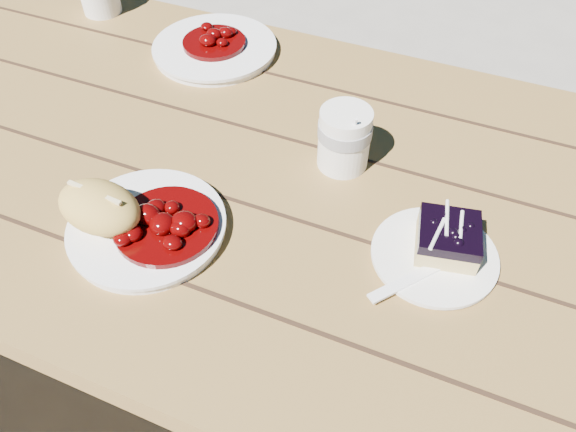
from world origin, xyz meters
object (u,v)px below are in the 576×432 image
at_px(coffee_cup, 344,139).
at_px(bread_roll, 99,207).
at_px(blueberry_cake, 448,238).
at_px(main_plate, 148,228).
at_px(second_plate, 215,49).
at_px(dessert_plate, 434,256).
at_px(picnic_table, 194,211).

bearing_deg(coffee_cup, bread_roll, -134.89).
bearing_deg(bread_roll, blueberry_cake, 17.77).
relative_size(main_plate, blueberry_cake, 2.30).
xyz_separation_m(blueberry_cake, second_plate, (-0.52, 0.32, -0.02)).
height_order(main_plate, coffee_cup, coffee_cup).
bearing_deg(main_plate, bread_roll, -160.02).
height_order(main_plate, dessert_plate, main_plate).
bearing_deg(second_plate, bread_roll, -80.99).
distance_m(picnic_table, blueberry_cake, 0.49).
bearing_deg(picnic_table, second_plate, 106.27).
bearing_deg(picnic_table, coffee_cup, 13.14).
distance_m(bread_roll, second_plate, 0.47).
relative_size(dessert_plate, blueberry_cake, 1.75).
bearing_deg(second_plate, blueberry_cake, -31.77).
xyz_separation_m(picnic_table, dessert_plate, (0.43, -0.07, 0.17)).
height_order(main_plate, blueberry_cake, blueberry_cake).
height_order(picnic_table, second_plate, second_plate).
relative_size(bread_roll, coffee_cup, 1.25).
distance_m(dessert_plate, second_plate, 0.61).
distance_m(bread_roll, coffee_cup, 0.37).
xyz_separation_m(bread_roll, coffee_cup, (0.26, 0.26, 0.00)).
bearing_deg(picnic_table, bread_roll, -90.97).
bearing_deg(dessert_plate, bread_roll, -163.65).
bearing_deg(picnic_table, blueberry_cake, -7.43).
bearing_deg(bread_roll, second_plate, 99.01).
xyz_separation_m(main_plate, second_plate, (-0.13, 0.45, 0.00)).
relative_size(coffee_cup, second_plate, 0.42).
relative_size(bread_roll, dessert_plate, 0.75).
bearing_deg(blueberry_cake, main_plate, -173.86).
height_order(dessert_plate, coffee_cup, coffee_cup).
distance_m(main_plate, blueberry_cake, 0.41).
relative_size(picnic_table, second_plate, 8.50).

